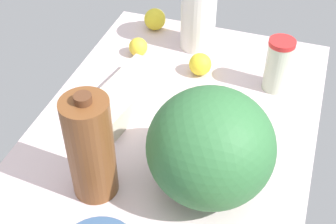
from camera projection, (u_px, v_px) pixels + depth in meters
The scene contains 9 objects.
countertop at pixel (168, 144), 126.88cm from camera, with size 120.00×76.00×3.00cm, color beige.
watermelon at pixel (211, 147), 104.88cm from camera, with size 29.27×29.27×27.25cm, color #33703C.
tumbler_cup at pixel (278, 65), 137.23cm from camera, with size 7.80×7.80×16.81cm.
chocolate_milk_jug at pixel (91, 148), 104.53cm from camera, with size 10.80×10.80×28.99cm.
milk_jug at pixel (199, 12), 151.36cm from camera, with size 11.53×11.53×27.60cm.
egg_carton at pixel (126, 95), 134.66cm from camera, with size 30.18×11.36×6.88cm, color beige.
lemon_far_back at pixel (138, 47), 153.81cm from camera, with size 6.20×6.20×6.20cm, color yellow.
lemon_near_front at pixel (155, 19), 165.67cm from camera, with size 7.65×7.65×7.65cm, color yellow.
lemon_loose at pixel (201, 64), 145.71cm from camera, with size 7.09×7.09×7.09cm, color yellow.
Camera 1 is at (-84.51, -28.56, 92.14)cm, focal length 50.00 mm.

